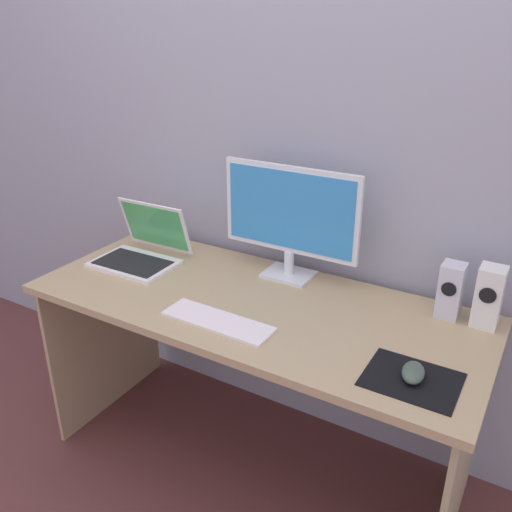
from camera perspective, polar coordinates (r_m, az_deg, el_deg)
The scene contains 10 objects.
ground_plane at distance 2.30m, azimuth -0.24°, elevation -20.82°, with size 8.00×8.00×0.00m, color brown.
wall_back at distance 2.00m, azimuth 5.45°, elevation 13.20°, with size 6.00×0.04×2.50m, color #9B9EB0.
desk at distance 1.93m, azimuth -0.27°, elevation -8.42°, with size 1.57×0.66×0.73m.
monitor at distance 1.95m, azimuth 3.61°, elevation 4.16°, with size 0.53×0.14×0.42m.
speaker_right at distance 1.83m, azimuth 23.36°, elevation -3.98°, with size 0.08×0.09×0.20m.
speaker_near_monitor at distance 1.84m, azimuth 19.86°, elevation -3.43°, with size 0.07×0.08×0.18m.
laptop at distance 2.18m, azimuth -12.01°, elevation 0.56°, with size 0.32×0.29×0.22m.
keyboard_external at distance 1.74m, azimuth -4.06°, elevation -6.89°, with size 0.37×0.12×0.01m, color white.
mousepad at distance 1.55m, azimuth 16.12°, elevation -12.41°, with size 0.25×0.20×0.00m, color black.
mouse at distance 1.54m, azimuth 16.27°, elevation -11.74°, with size 0.06×0.10×0.04m, color #435447.
Camera 1 is at (0.84, -1.40, 1.62)m, focal length 37.87 mm.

